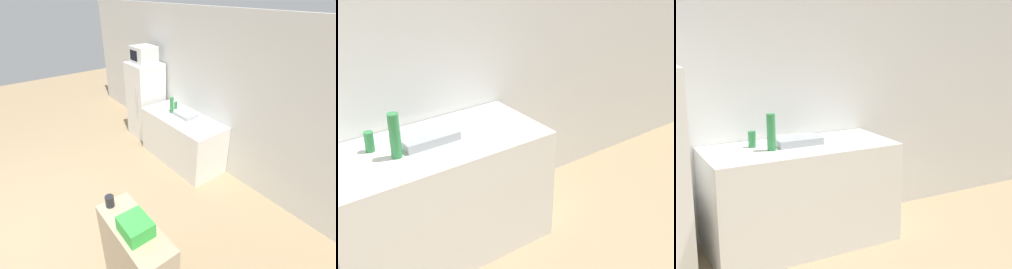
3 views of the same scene
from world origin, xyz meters
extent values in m
plane|color=#9E8460|center=(0.00, 0.00, 0.00)|extent=(14.00, 14.00, 0.00)
cube|color=silver|center=(0.00, 3.33, 1.30)|extent=(8.00, 0.06, 2.60)
cube|color=white|center=(-1.39, 2.97, 0.78)|extent=(0.62, 0.60, 1.56)
cylinder|color=#B7B7BC|center=(-1.22, 2.66, 0.89)|extent=(0.02, 0.02, 0.54)
cube|color=white|center=(-1.39, 2.97, 1.71)|extent=(0.44, 0.40, 0.32)
cube|color=black|center=(-1.44, 2.77, 1.71)|extent=(0.24, 0.01, 0.19)
cube|color=silver|center=(-0.16, 2.94, 0.43)|extent=(1.57, 0.72, 0.87)
cube|color=#9EA3A8|center=(-0.16, 3.00, 0.90)|extent=(0.38, 0.27, 0.06)
cylinder|color=#2D7F42|center=(-0.41, 2.90, 1.01)|extent=(0.07, 0.07, 0.29)
cylinder|color=#2D7F42|center=(-0.52, 3.07, 0.93)|extent=(0.06, 0.06, 0.13)
cube|color=tan|center=(1.52, 0.99, 0.50)|extent=(0.87, 0.34, 1.00)
cube|color=green|center=(1.59, 0.97, 1.07)|extent=(0.27, 0.23, 0.15)
cylinder|color=#232328|center=(1.16, 0.94, 1.06)|extent=(0.09, 0.09, 0.12)
camera|label=1|loc=(2.98, 0.26, 2.82)|focal=28.00mm
camera|label=2|loc=(-1.38, 0.43, 2.26)|focal=50.00mm
camera|label=3|loc=(-1.64, -0.52, 1.79)|focal=50.00mm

